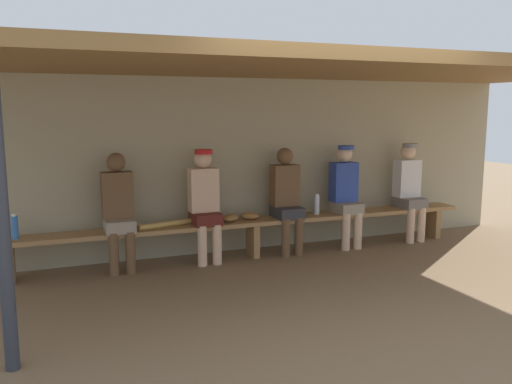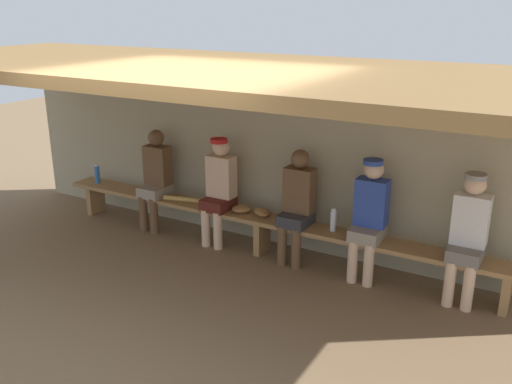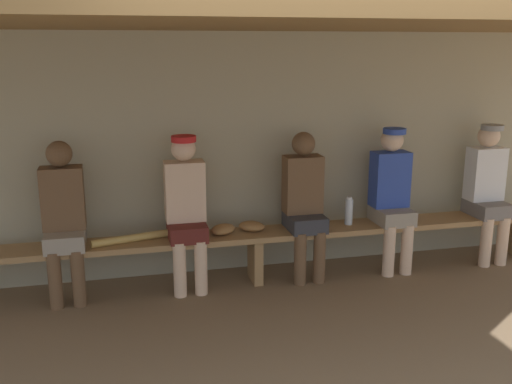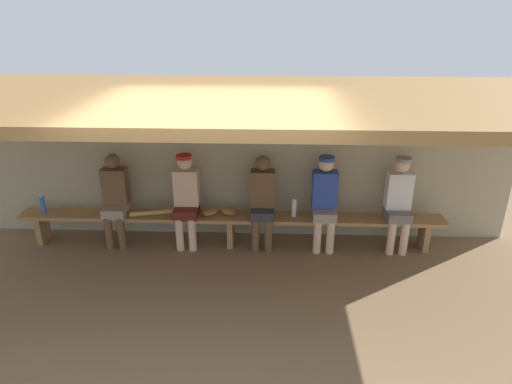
{
  "view_description": "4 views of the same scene",
  "coord_description": "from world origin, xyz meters",
  "px_view_note": "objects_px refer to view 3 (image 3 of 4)",
  "views": [
    {
      "loc": [
        -2.31,
        -4.44,
        1.82
      ],
      "look_at": [
        -0.03,
        1.37,
        0.84
      ],
      "focal_mm": 37.19,
      "sensor_mm": 36.0,
      "label": 1
    },
    {
      "loc": [
        3.07,
        -3.93,
        2.89
      ],
      "look_at": [
        0.19,
        1.08,
        0.94
      ],
      "focal_mm": 39.49,
      "sensor_mm": 36.0,
      "label": 2
    },
    {
      "loc": [
        -1.17,
        -3.27,
        2.08
      ],
      "look_at": [
        -0.04,
        1.37,
        0.88
      ],
      "focal_mm": 41.01,
      "sensor_mm": 36.0,
      "label": 3
    },
    {
      "loc": [
        0.59,
        -4.21,
        3.26
      ],
      "look_at": [
        0.38,
        1.27,
        0.95
      ],
      "focal_mm": 31.81,
      "sensor_mm": 36.0,
      "label": 4
    }
  ],
  "objects_px": {
    "player_near_post": "(64,215)",
    "player_rightmost": "(392,192)",
    "baseball_bat": "(139,237)",
    "baseball_glove_dark_brown": "(223,229)",
    "player_in_red": "(186,205)",
    "player_shirtless_tan": "(304,200)",
    "bench": "(255,240)",
    "water_bottle_blue": "(349,211)",
    "player_in_blue": "(488,186)",
    "baseball_glove_worn": "(252,226)"
  },
  "relations": [
    {
      "from": "player_near_post",
      "to": "baseball_glove_worn",
      "type": "height_order",
      "value": "player_near_post"
    },
    {
      "from": "player_near_post",
      "to": "water_bottle_blue",
      "type": "height_order",
      "value": "player_near_post"
    },
    {
      "from": "player_rightmost",
      "to": "player_in_blue",
      "type": "xyz_separation_m",
      "value": [
        1.02,
        0.0,
        0.0
      ]
    },
    {
      "from": "player_near_post",
      "to": "baseball_glove_dark_brown",
      "type": "bearing_deg",
      "value": 0.28
    },
    {
      "from": "player_near_post",
      "to": "player_rightmost",
      "type": "bearing_deg",
      "value": 0.01
    },
    {
      "from": "bench",
      "to": "baseball_bat",
      "type": "relative_size",
      "value": 7.48
    },
    {
      "from": "player_rightmost",
      "to": "bench",
      "type": "bearing_deg",
      "value": -179.84
    },
    {
      "from": "bench",
      "to": "player_rightmost",
      "type": "bearing_deg",
      "value": 0.16
    },
    {
      "from": "player_in_red",
      "to": "player_in_blue",
      "type": "distance_m",
      "value": 2.94
    },
    {
      "from": "water_bottle_blue",
      "to": "player_near_post",
      "type": "bearing_deg",
      "value": -179.52
    },
    {
      "from": "player_in_red",
      "to": "baseball_bat",
      "type": "relative_size",
      "value": 1.68
    },
    {
      "from": "player_near_post",
      "to": "water_bottle_blue",
      "type": "bearing_deg",
      "value": 0.48
    },
    {
      "from": "player_in_blue",
      "to": "baseball_bat",
      "type": "bearing_deg",
      "value": -179.94
    },
    {
      "from": "player_near_post",
      "to": "water_bottle_blue",
      "type": "relative_size",
      "value": 5.07
    },
    {
      "from": "player_rightmost",
      "to": "baseball_glove_dark_brown",
      "type": "relative_size",
      "value": 5.6
    },
    {
      "from": "player_rightmost",
      "to": "water_bottle_blue",
      "type": "distance_m",
      "value": 0.44
    },
    {
      "from": "player_shirtless_tan",
      "to": "bench",
      "type": "bearing_deg",
      "value": -179.61
    },
    {
      "from": "player_shirtless_tan",
      "to": "water_bottle_blue",
      "type": "height_order",
      "value": "player_shirtless_tan"
    },
    {
      "from": "bench",
      "to": "baseball_bat",
      "type": "distance_m",
      "value": 1.02
    },
    {
      "from": "player_in_red",
      "to": "player_in_blue",
      "type": "xyz_separation_m",
      "value": [
        2.94,
        0.0,
        0.0
      ]
    },
    {
      "from": "bench",
      "to": "player_near_post",
      "type": "relative_size",
      "value": 4.49
    },
    {
      "from": "player_in_blue",
      "to": "player_near_post",
      "type": "relative_size",
      "value": 1.01
    },
    {
      "from": "player_rightmost",
      "to": "baseball_bat",
      "type": "bearing_deg",
      "value": -179.91
    },
    {
      "from": "player_rightmost",
      "to": "player_shirtless_tan",
      "type": "distance_m",
      "value": 0.86
    },
    {
      "from": "player_in_red",
      "to": "player_rightmost",
      "type": "height_order",
      "value": "same"
    },
    {
      "from": "baseball_glove_dark_brown",
      "to": "baseball_bat",
      "type": "bearing_deg",
      "value": 146.58
    },
    {
      "from": "player_shirtless_tan",
      "to": "baseball_bat",
      "type": "bearing_deg",
      "value": -179.88
    },
    {
      "from": "water_bottle_blue",
      "to": "baseball_glove_worn",
      "type": "bearing_deg",
      "value": 179.14
    },
    {
      "from": "baseball_glove_dark_brown",
      "to": "water_bottle_blue",
      "type": "bearing_deg",
      "value": -33.45
    },
    {
      "from": "player_in_red",
      "to": "baseball_bat",
      "type": "xyz_separation_m",
      "value": [
        -0.41,
        -0.0,
        -0.25
      ]
    },
    {
      "from": "player_near_post",
      "to": "baseball_bat",
      "type": "bearing_deg",
      "value": -0.3
    },
    {
      "from": "player_shirtless_tan",
      "to": "player_in_blue",
      "type": "xyz_separation_m",
      "value": [
        1.87,
        0.0,
        0.02
      ]
    },
    {
      "from": "player_rightmost",
      "to": "baseball_glove_worn",
      "type": "height_order",
      "value": "player_rightmost"
    },
    {
      "from": "baseball_bat",
      "to": "player_rightmost",
      "type": "bearing_deg",
      "value": -13.4
    },
    {
      "from": "baseball_glove_dark_brown",
      "to": "player_in_red",
      "type": "bearing_deg",
      "value": 146.9
    },
    {
      "from": "bench",
      "to": "baseball_bat",
      "type": "xyz_separation_m",
      "value": [
        -1.02,
        -0.0,
        0.11
      ]
    },
    {
      "from": "player_near_post",
      "to": "baseball_bat",
      "type": "distance_m",
      "value": 0.64
    },
    {
      "from": "player_shirtless_tan",
      "to": "baseball_glove_dark_brown",
      "type": "height_order",
      "value": "player_shirtless_tan"
    },
    {
      "from": "player_rightmost",
      "to": "player_shirtless_tan",
      "type": "relative_size",
      "value": 1.01
    },
    {
      "from": "baseball_bat",
      "to": "player_shirtless_tan",
      "type": "bearing_deg",
      "value": -13.37
    },
    {
      "from": "baseball_glove_dark_brown",
      "to": "player_near_post",
      "type": "bearing_deg",
      "value": 146.12
    },
    {
      "from": "player_in_red",
      "to": "player_shirtless_tan",
      "type": "relative_size",
      "value": 1.01
    },
    {
      "from": "player_in_red",
      "to": "baseball_glove_dark_brown",
      "type": "distance_m",
      "value": 0.4
    },
    {
      "from": "player_in_red",
      "to": "baseball_glove_dark_brown",
      "type": "height_order",
      "value": "player_in_red"
    },
    {
      "from": "player_in_red",
      "to": "player_rightmost",
      "type": "xyz_separation_m",
      "value": [
        1.92,
        0.0,
        0.0
      ]
    },
    {
      "from": "player_in_red",
      "to": "baseball_bat",
      "type": "distance_m",
      "value": 0.48
    },
    {
      "from": "player_in_blue",
      "to": "player_rightmost",
      "type": "bearing_deg",
      "value": 180.0
    },
    {
      "from": "player_shirtless_tan",
      "to": "baseball_glove_dark_brown",
      "type": "xyz_separation_m",
      "value": [
        -0.75,
        0.01,
        -0.22
      ]
    },
    {
      "from": "player_in_red",
      "to": "baseball_glove_worn",
      "type": "bearing_deg",
      "value": 3.36
    },
    {
      "from": "water_bottle_blue",
      "to": "baseball_bat",
      "type": "height_order",
      "value": "water_bottle_blue"
    }
  ]
}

